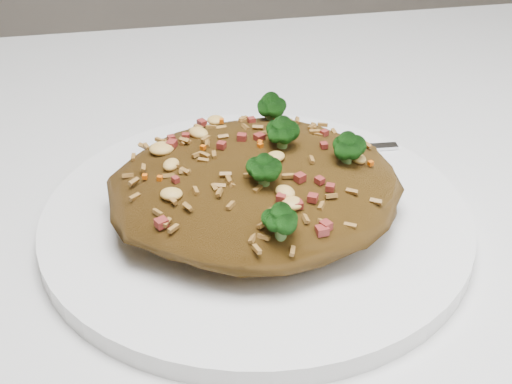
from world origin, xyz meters
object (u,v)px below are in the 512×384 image
(dining_table, at_px, (349,301))
(fried_rice, at_px, (257,176))
(fork, at_px, (305,151))
(plate, at_px, (256,219))

(dining_table, height_order, fried_rice, fried_rice)
(fork, bearing_deg, plate, -123.30)
(dining_table, height_order, fork, fork)
(fried_rice, relative_size, fork, 1.20)
(dining_table, relative_size, plate, 4.11)
(fried_rice, bearing_deg, plate, 168.81)
(fried_rice, bearing_deg, dining_table, 7.69)
(fried_rice, distance_m, fork, 0.09)
(plate, distance_m, fork, 0.09)
(dining_table, xyz_separation_m, fried_rice, (-0.08, -0.01, 0.13))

